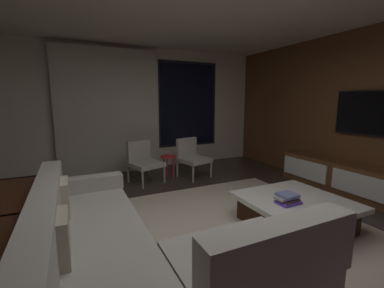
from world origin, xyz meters
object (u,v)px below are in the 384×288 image
Objects in this scene: book_stack_on_coffee_table at (288,199)px; sectional_couch at (129,254)px; accent_chair_near_window at (191,155)px; coffee_table at (295,213)px; side_stool at (168,160)px; accent_chair_by_curtain at (143,160)px; media_console at (373,187)px; mounted_tv at (375,113)px.

sectional_couch is at bearing -177.01° from book_stack_on_coffee_table.
book_stack_on_coffee_table is at bearing -89.30° from accent_chair_near_window.
side_stool is (-0.69, 2.56, 0.19)m from coffee_table.
accent_chair_by_curtain reaches higher than book_stack_on_coffee_table.
media_console is at bearing -52.30° from accent_chair_near_window.
accent_chair_near_window is 0.48m from side_stool.
accent_chair_by_curtain is 3.94m from mounted_tv.
sectional_couch is 3.22m from accent_chair_near_window.
side_stool is at bearing 0.26° from accent_chair_by_curtain.
book_stack_on_coffee_table reaches higher than coffee_table.
book_stack_on_coffee_table is 1.87m from media_console.
coffee_table is (2.05, 0.14, -0.10)m from sectional_couch.
sectional_couch reaches higher than media_console.
accent_chair_by_curtain is (0.85, 2.70, 0.14)m from sectional_couch.
accent_chair_near_window is 0.25× the size of media_console.
coffee_table is at bearing -64.91° from accent_chair_by_curtain.
media_console is at bearing -132.37° from mounted_tv.
accent_chair_by_curtain is at bearing 111.28° from book_stack_on_coffee_table.
side_stool is 3.45m from media_console.
mounted_tv is (1.86, 0.25, 1.16)m from coffee_table.
side_stool is at bearing 63.41° from sectional_couch.
side_stool is (1.35, 2.71, 0.08)m from sectional_couch.
accent_chair_by_curtain is (-1.20, 2.56, 0.25)m from coffee_table.
mounted_tv reaches higher than coffee_table.
sectional_couch is 3.21× the size of accent_chair_by_curtain.
side_stool reaches higher than coffee_table.
coffee_table is at bearing 13.72° from book_stack_on_coffee_table.
book_stack_on_coffee_table is (1.86, 0.10, 0.13)m from sectional_couch.
accent_chair_by_curtain is 0.51m from side_stool.
sectional_couch is 8.84× the size of book_stack_on_coffee_table.
accent_chair_near_window is 1.00× the size of accent_chair_by_curtain.
coffee_table is 0.94× the size of mounted_tv.
accent_chair_near_window and accent_chair_by_curtain have the same top height.
media_console is at bearing 3.03° from sectional_couch.
mounted_tv is at bearing -37.04° from accent_chair_by_curtain.
sectional_couch is 2.03× the size of mounted_tv.
mounted_tv is (0.18, 0.20, 1.10)m from media_console.
media_console is (1.89, -2.45, -0.18)m from accent_chair_near_window.
media_console is (2.37, -2.51, -0.12)m from side_stool.
coffee_table is 2.53m from accent_chair_near_window.
accent_chair_by_curtain is at bearing -179.74° from side_stool.
accent_chair_by_curtain reaches higher than coffee_table.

